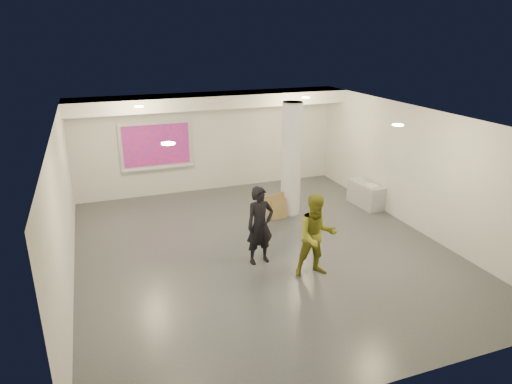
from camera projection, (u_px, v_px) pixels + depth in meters
name	position (u px, v px, depth m)	size (l,w,h in m)	color
floor	(262.00, 249.00, 10.34)	(8.00, 9.00, 0.01)	#36393D
ceiling	(263.00, 118.00, 9.34)	(8.00, 9.00, 0.01)	silver
wall_back	(209.00, 142.00, 13.82)	(8.00, 0.01, 3.00)	silver
wall_front	(387.00, 293.00, 5.86)	(8.00, 0.01, 3.00)	silver
wall_left	(63.00, 211.00, 8.54)	(0.01, 9.00, 3.00)	silver
wall_right	(415.00, 169.00, 11.14)	(0.01, 9.00, 3.00)	silver
soffit_band	(213.00, 100.00, 12.89)	(8.00, 1.10, 0.36)	silver
downlight_nw	(139.00, 106.00, 10.84)	(0.22, 0.22, 0.02)	#FDF296
downlight_ne	(306.00, 98.00, 12.27)	(0.22, 0.22, 0.02)	#FDF296
downlight_sw	(168.00, 144.00, 7.30)	(0.22, 0.22, 0.02)	#FDF296
downlight_se	(398.00, 125.00, 8.73)	(0.22, 0.22, 0.02)	#FDF296
column	(291.00, 160.00, 11.92)	(0.52, 0.52, 3.00)	silver
projection_screen	(156.00, 146.00, 13.25)	(2.10, 0.13, 1.42)	silver
credenza	(366.00, 194.00, 12.82)	(0.47, 1.14, 0.66)	#9D9FA2
papers_stack	(372.00, 185.00, 12.51)	(0.29, 0.37, 0.02)	silver
cardboard_back	(276.00, 206.00, 11.94)	(0.61, 0.06, 0.67)	olive
cardboard_front	(279.00, 210.00, 11.93)	(0.48, 0.05, 0.52)	olive
woman	(260.00, 226.00, 9.51)	(0.62, 0.40, 1.69)	black
man	(317.00, 236.00, 9.01)	(0.83, 0.65, 1.72)	olive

